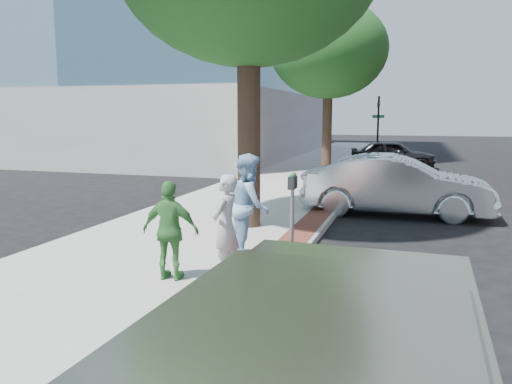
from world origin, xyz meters
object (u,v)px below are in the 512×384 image
at_px(person_green, 171,231).
at_px(bg_car, 392,154).
at_px(parking_meter, 292,194).
at_px(person_gray, 226,225).
at_px(person_officer, 249,205).
at_px(sedan_silver, 396,185).

relative_size(person_green, bg_car, 0.37).
bearing_deg(person_green, parking_meter, -122.91).
bearing_deg(person_gray, bg_car, 178.50).
xyz_separation_m(parking_meter, person_gray, (-0.62, -1.97, -0.24)).
relative_size(person_officer, sedan_silver, 0.38).
bearing_deg(person_gray, sedan_silver, 163.85).
height_order(person_officer, bg_car, person_officer).
bearing_deg(bg_car, person_green, 166.93).
height_order(parking_meter, bg_car, parking_meter).
relative_size(parking_meter, person_officer, 0.79).
relative_size(person_green, sedan_silver, 0.31).
xyz_separation_m(person_officer, person_green, (-0.76, -1.61, -0.16)).
bearing_deg(parking_meter, bg_car, 86.03).
distance_m(parking_meter, person_officer, 1.03).
distance_m(person_officer, person_green, 1.79).
bearing_deg(person_officer, parking_meter, -55.84).
height_order(person_gray, sedan_silver, person_gray).
bearing_deg(sedan_silver, bg_car, 2.82).
xyz_separation_m(person_gray, person_green, (-0.73, -0.46, -0.04)).
bearing_deg(bg_car, person_gray, 168.95).
relative_size(person_gray, person_green, 1.05).
height_order(person_officer, person_green, person_officer).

